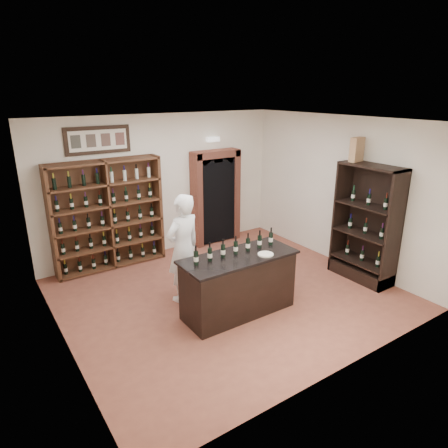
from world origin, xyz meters
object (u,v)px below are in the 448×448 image
Objects in this scene: tasting_counter at (238,285)px; side_cabinet at (365,241)px; wine_crate at (357,150)px; wine_shelf at (107,215)px; counter_bottle_0 at (196,258)px; shopkeeper at (183,248)px.

side_cabinet reaches higher than tasting_counter.
wine_crate is at bearing 92.08° from side_cabinet.
tasting_counter is 2.75m from side_cabinet.
wine_shelf is 2.87m from counter_bottle_0.
side_cabinet reaches higher than counter_bottle_0.
wine_crate is at bearing 0.14° from counter_bottle_0.
side_cabinet is 4.99× the size of wine_crate.
side_cabinet is (2.72, -0.30, 0.26)m from tasting_counter.
tasting_counter is 3.33m from wine_crate.
tasting_counter is 0.95m from counter_bottle_0.
wine_shelf reaches higher than shopkeeper.
counter_bottle_0 is 3.67m from wine_crate.
shopkeeper is at bearing -73.72° from wine_shelf.
wine_shelf is 1.00× the size of side_cabinet.
tasting_counter is at bearing 173.72° from side_cabinet.
counter_bottle_0 is at bearing 173.60° from side_cabinet.
wine_shelf is at bearing 139.79° from side_cabinet.
wine_shelf reaches higher than tasting_counter.
wine_shelf is 4.99× the size of wine_crate.
wine_shelf is 2.13m from shopkeeper.
side_cabinet is at bearing -6.28° from tasting_counter.
shopkeeper is 3.63m from wine_crate.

